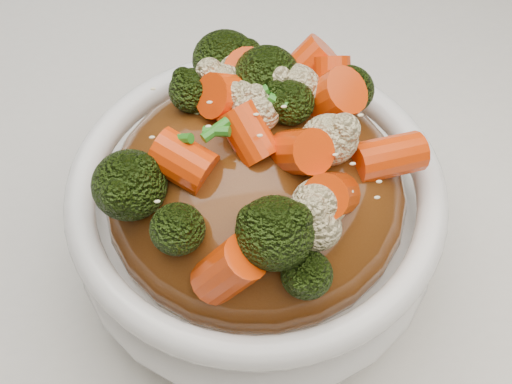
{
  "coord_description": "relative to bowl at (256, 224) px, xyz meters",
  "views": [
    {
      "loc": [
        -0.07,
        -0.3,
        1.19
      ],
      "look_at": [
        -0.04,
        -0.04,
        0.83
      ],
      "focal_mm": 55.0,
      "sensor_mm": 36.0,
      "label": 1
    }
  ],
  "objects": [
    {
      "name": "sesame_seeds",
      "position": [
        0.0,
        -0.0,
        0.09
      ],
      "size": [
        0.19,
        0.19,
        0.01
      ],
      "primitive_type": null,
      "rotation": [
        0.0,
        0.0,
        0.29
      ],
      "color": "beige",
      "rests_on": "sauce_base"
    },
    {
      "name": "scallions",
      "position": [
        0.0,
        0.0,
        0.09
      ],
      "size": [
        0.16,
        0.16,
        0.02
      ],
      "primitive_type": null,
      "rotation": [
        0.0,
        0.0,
        0.29
      ],
      "color": "#26711A",
      "rests_on": "sauce_base"
    },
    {
      "name": "sauce_base",
      "position": [
        0.0,
        0.0,
        0.03
      ],
      "size": [
        0.21,
        0.21,
        0.09
      ],
      "primitive_type": "ellipsoid",
      "rotation": [
        0.0,
        0.0,
        0.29
      ],
      "color": "#532A0E",
      "rests_on": "bowl"
    },
    {
      "name": "tablecloth",
      "position": [
        0.04,
        0.04,
        -0.06
      ],
      "size": [
        1.2,
        0.8,
        0.04
      ],
      "primitive_type": "cube",
      "color": "silver",
      "rests_on": "dining_table"
    },
    {
      "name": "carrots",
      "position": [
        0.0,
        0.0,
        0.09
      ],
      "size": [
        0.21,
        0.21,
        0.05
      ],
      "primitive_type": null,
      "rotation": [
        0.0,
        0.0,
        0.29
      ],
      "color": "#E43E07",
      "rests_on": "sauce_base"
    },
    {
      "name": "broccoli",
      "position": [
        0.0,
        0.0,
        0.09
      ],
      "size": [
        0.21,
        0.21,
        0.04
      ],
      "primitive_type": null,
      "rotation": [
        0.0,
        0.0,
        0.29
      ],
      "color": "black",
      "rests_on": "sauce_base"
    },
    {
      "name": "bowl",
      "position": [
        0.0,
        0.0,
        0.0
      ],
      "size": [
        0.27,
        0.27,
        0.09
      ],
      "primitive_type": null,
      "rotation": [
        0.0,
        0.0,
        0.29
      ],
      "color": "white",
      "rests_on": "tablecloth"
    },
    {
      "name": "cauliflower",
      "position": [
        0.0,
        0.0,
        0.09
      ],
      "size": [
        0.21,
        0.21,
        0.04
      ],
      "primitive_type": null,
      "rotation": [
        0.0,
        0.0,
        0.29
      ],
      "color": "beige",
      "rests_on": "sauce_base"
    }
  ]
}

